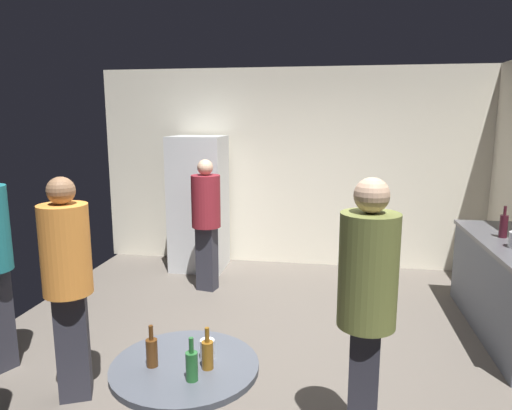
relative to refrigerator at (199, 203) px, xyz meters
The scene contains 13 objects.
ground_plane 2.68m from the refrigerator, 61.59° to the right, with size 5.20×5.20×0.10m, color #5B544C.
wall_back 1.34m from the refrigerator, 19.88° to the left, with size 5.32×0.06×2.70m, color silver.
refrigerator is the anchor object (origin of this frame).
kitchen_counter 3.80m from the refrigerator, 23.20° to the right, with size 0.64×1.96×0.90m.
wine_bottle_on_counter 3.64m from the refrigerator, 20.65° to the right, with size 0.08×0.08×0.31m.
foreground_table 3.90m from the refrigerator, 74.88° to the right, with size 0.80×0.80×0.73m.
beer_bottle_amber 3.95m from the refrigerator, 73.10° to the right, with size 0.06×0.06×0.23m.
beer_bottle_brown 3.90m from the refrigerator, 77.40° to the right, with size 0.06×0.06×0.23m.
beer_bottle_green 4.05m from the refrigerator, 74.25° to the right, with size 0.06×0.06×0.23m.
plastic_cup_white 3.85m from the refrigerator, 73.07° to the right, with size 0.08×0.08×0.11m, color white.
person_in_olive_shirt 3.90m from the refrigerator, 59.35° to the right, with size 0.36×0.36×1.72m.
person_in_orange_shirt 3.09m from the refrigerator, 91.07° to the right, with size 0.45×0.45×1.65m.
person_in_maroon_shirt 0.85m from the refrigerator, 67.95° to the right, with size 0.40×0.40×1.57m.
Camera 1 is at (0.58, -3.76, 2.04)m, focal length 32.61 mm.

